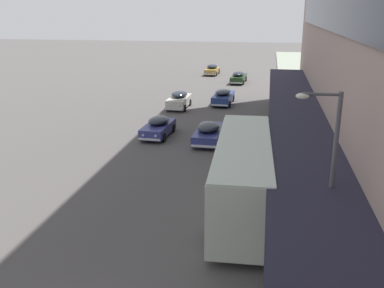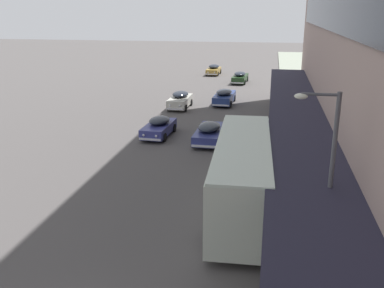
# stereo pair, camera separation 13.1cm
# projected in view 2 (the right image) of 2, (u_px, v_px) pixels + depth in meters

# --- Properties ---
(transit_bus_kerbside_front) EXTENTS (3.04, 10.39, 3.42)m
(transit_bus_kerbside_front) POSITION_uv_depth(u_px,v_px,m) (243.00, 172.00, 19.90)
(transit_bus_kerbside_front) COLOR beige
(transit_bus_kerbside_front) RESTS_ON ground
(sedan_far_back) EXTENTS (1.99, 4.92, 1.45)m
(sedan_far_back) POSITION_uv_depth(u_px,v_px,m) (209.00, 132.00, 30.86)
(sedan_far_back) COLOR navy
(sedan_far_back) RESTS_ON ground
(sedan_trailing_near) EXTENTS (1.98, 5.02, 1.48)m
(sedan_trailing_near) POSITION_uv_depth(u_px,v_px,m) (240.00, 77.00, 55.66)
(sedan_trailing_near) COLOR #1B3319
(sedan_trailing_near) RESTS_ON ground
(sedan_second_near) EXTENTS (1.91, 4.52, 1.47)m
(sedan_second_near) POSITION_uv_depth(u_px,v_px,m) (214.00, 70.00, 62.75)
(sedan_second_near) COLOR olive
(sedan_second_near) RESTS_ON ground
(sedan_trailing_mid) EXTENTS (1.90, 4.48, 1.61)m
(sedan_trailing_mid) POSITION_uv_depth(u_px,v_px,m) (180.00, 100.00, 41.48)
(sedan_trailing_mid) COLOR beige
(sedan_trailing_mid) RESTS_ON ground
(sedan_lead_mid) EXTENTS (2.02, 5.08, 1.52)m
(sedan_lead_mid) POSITION_uv_depth(u_px,v_px,m) (224.00, 96.00, 43.23)
(sedan_lead_mid) COLOR navy
(sedan_lead_mid) RESTS_ON ground
(sedan_second_mid) EXTENTS (1.99, 4.50, 1.44)m
(sedan_second_mid) POSITION_uv_depth(u_px,v_px,m) (159.00, 127.00, 32.29)
(sedan_second_mid) COLOR navy
(sedan_second_mid) RESTS_ON ground
(pedestrian_at_kerb) EXTENTS (0.59, 0.36, 1.86)m
(pedestrian_at_kerb) POSITION_uv_depth(u_px,v_px,m) (343.00, 218.00, 17.17)
(pedestrian_at_kerb) COLOR black
(pedestrian_at_kerb) RESTS_ON sidewalk_kerb
(street_lamp) EXTENTS (1.50, 0.28, 6.52)m
(street_lamp) POSITION_uv_depth(u_px,v_px,m) (326.00, 170.00, 14.50)
(street_lamp) COLOR #4C4C51
(street_lamp) RESTS_ON sidewalk_kerb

